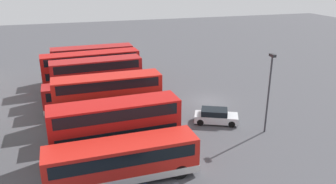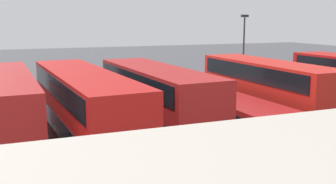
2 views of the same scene
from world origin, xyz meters
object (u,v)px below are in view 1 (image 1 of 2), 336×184
(bus_double_decker_sixth, at_px, (97,77))
(car_hatchback_silver, at_px, (216,116))
(bus_single_deck_fifth, at_px, (101,94))
(bus_single_deck_near_end, at_px, (123,160))
(bus_single_deck_third, at_px, (117,118))
(bus_double_decker_fourth, at_px, (108,97))
(bus_double_decker_seventh, at_px, (92,69))
(bus_double_decker_second, at_px, (116,127))
(bus_double_decker_far_end, at_px, (93,62))
(lamp_post_tall, at_px, (269,87))

(bus_double_decker_sixth, height_order, car_hatchback_silver, bus_double_decker_sixth)
(bus_single_deck_fifth, xyz_separation_m, car_hatchback_silver, (-7.20, -10.27, -0.92))
(bus_single_deck_near_end, distance_m, car_hatchback_silver, 12.42)
(bus_single_deck_fifth, bearing_deg, bus_single_deck_near_end, 179.97)
(bus_single_deck_third, bearing_deg, bus_double_decker_fourth, 4.14)
(bus_double_decker_sixth, height_order, bus_double_decker_seventh, same)
(bus_double_decker_second, distance_m, bus_double_decker_seventh, 17.84)
(bus_double_decker_far_end, height_order, lamp_post_tall, lamp_post_tall)
(bus_double_decker_sixth, bearing_deg, bus_double_decker_seventh, 4.98)
(lamp_post_tall, bearing_deg, car_hatchback_silver, 48.65)
(bus_double_decker_fourth, relative_size, lamp_post_tall, 1.43)
(bus_double_decker_second, distance_m, lamp_post_tall, 13.88)
(bus_single_deck_near_end, xyz_separation_m, bus_double_decker_fourth, (10.77, -0.42, 0.83))
(bus_single_deck_fifth, relative_size, car_hatchback_silver, 2.63)
(bus_double_decker_fourth, height_order, bus_double_decker_sixth, same)
(bus_single_deck_near_end, bearing_deg, bus_double_decker_far_end, -0.42)
(bus_double_decker_sixth, xyz_separation_m, car_hatchback_silver, (-10.86, -10.27, -1.75))
(bus_single_deck_fifth, relative_size, bus_double_decker_seventh, 0.98)
(bus_double_decker_far_end, xyz_separation_m, car_hatchback_silver, (-18.02, -10.10, -1.75))
(bus_single_deck_third, xyz_separation_m, lamp_post_tall, (-3.39, -13.16, 2.74))
(bus_double_decker_far_end, bearing_deg, bus_single_deck_fifth, 179.09)
(bus_single_deck_near_end, height_order, lamp_post_tall, lamp_post_tall)
(bus_single_deck_near_end, relative_size, car_hatchback_silver, 2.36)
(lamp_post_tall, bearing_deg, bus_double_decker_second, 90.66)
(bus_double_decker_fourth, distance_m, car_hatchback_silver, 10.74)
(bus_double_decker_seventh, relative_size, car_hatchback_silver, 2.68)
(bus_double_decker_second, relative_size, bus_double_decker_seventh, 0.84)
(bus_double_decker_sixth, relative_size, bus_double_decker_far_end, 0.97)
(car_hatchback_silver, bearing_deg, bus_double_decker_sixth, 43.38)
(bus_double_decker_second, relative_size, bus_single_deck_third, 0.93)
(bus_single_deck_near_end, distance_m, bus_double_decker_fourth, 10.81)
(bus_double_decker_fourth, xyz_separation_m, lamp_post_tall, (-7.01, -13.42, 1.92))
(bus_double_decker_far_end, relative_size, car_hatchback_silver, 2.39)
(car_hatchback_silver, bearing_deg, bus_single_deck_near_end, 123.86)
(bus_single_deck_third, height_order, car_hatchback_silver, bus_single_deck_third)
(bus_single_deck_near_end, bearing_deg, bus_double_decker_second, -1.52)
(bus_single_deck_near_end, relative_size, bus_single_deck_third, 0.97)
(bus_double_decker_sixth, height_order, bus_double_decker_far_end, same)
(bus_single_deck_third, distance_m, bus_double_decker_sixth, 10.66)
(bus_double_decker_fourth, xyz_separation_m, bus_double_decker_sixth, (6.99, 0.40, -0.00))
(bus_double_decker_far_end, height_order, car_hatchback_silver, bus_double_decker_far_end)
(bus_single_deck_third, height_order, bus_double_decker_seventh, bus_double_decker_seventh)
(bus_double_decker_seventh, distance_m, car_hatchback_silver, 18.07)
(bus_single_deck_third, xyz_separation_m, car_hatchback_silver, (-0.26, -9.60, -0.92))
(bus_double_decker_fourth, relative_size, bus_single_deck_fifth, 0.88)
(bus_double_decker_fourth, xyz_separation_m, bus_double_decker_seventh, (10.67, 0.73, 0.00))
(bus_single_deck_near_end, xyz_separation_m, bus_double_decker_seventh, (21.44, 0.30, 0.83))
(bus_double_decker_sixth, bearing_deg, bus_double_decker_far_end, -1.32)
(bus_double_decker_seventh, bearing_deg, bus_single_deck_near_end, -179.19)
(bus_single_deck_fifth, height_order, bus_double_decker_far_end, bus_double_decker_far_end)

